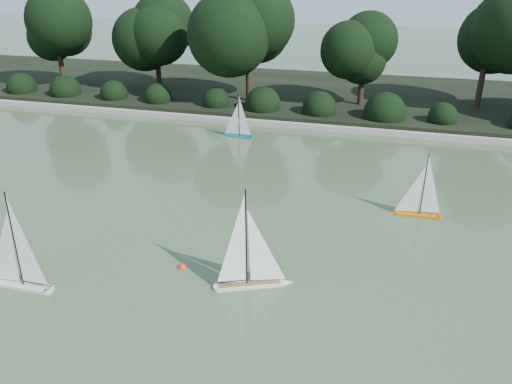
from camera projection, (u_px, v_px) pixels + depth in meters
ground at (241, 288)px, 8.24m from camera, size 80.00×80.00×0.00m
pond_coping at (322, 127)px, 16.09m from camera, size 40.00×0.35×0.18m
far_bank at (337, 96)px, 19.58m from camera, size 40.00×8.00×0.30m
tree_line at (373, 37)px, 16.87m from camera, size 26.31×3.93×4.39m
shrub_hedge at (326, 109)px, 16.73m from camera, size 29.10×1.10×1.10m
sailboat_white_a at (13, 271)px, 8.19m from camera, size 1.34×0.22×1.83m
sailboat_white_b at (256, 271)px, 8.20m from camera, size 1.31×0.72×1.86m
sailboat_orange at (415, 205)px, 10.54m from camera, size 1.10×0.20×1.50m
sailboat_teal at (236, 129)px, 15.39m from camera, size 1.06×0.28×1.44m
race_buoy at (182, 267)px, 8.81m from camera, size 0.15×0.15×0.15m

